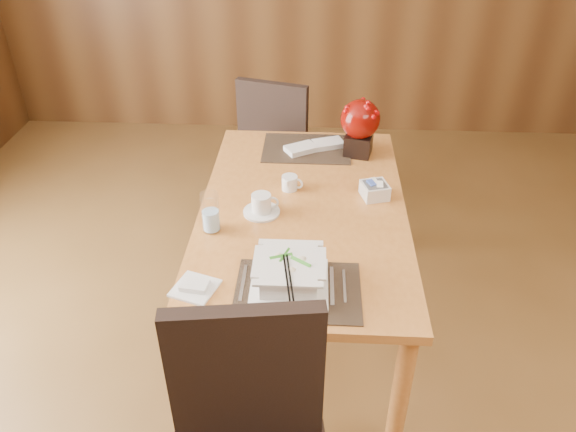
# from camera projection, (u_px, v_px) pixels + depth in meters

# --- Properties ---
(ground) EXTENTS (6.00, 6.00, 0.00)m
(ground) POSITION_uv_depth(u_px,v_px,m) (296.00, 431.00, 2.39)
(ground) COLOR brown
(ground) RESTS_ON ground
(dining_table) EXTENTS (0.90, 1.50, 0.75)m
(dining_table) POSITION_uv_depth(u_px,v_px,m) (303.00, 225.00, 2.51)
(dining_table) COLOR #C37936
(dining_table) RESTS_ON ground
(placemat_near) EXTENTS (0.45, 0.33, 0.01)m
(placemat_near) POSITION_uv_depth(u_px,v_px,m) (298.00, 291.00, 2.00)
(placemat_near) COLOR black
(placemat_near) RESTS_ON dining_table
(placemat_far) EXTENTS (0.45, 0.33, 0.01)m
(placemat_far) POSITION_uv_depth(u_px,v_px,m) (306.00, 148.00, 2.91)
(placemat_far) COLOR black
(placemat_far) RESTS_ON dining_table
(soup_setting) EXTENTS (0.28, 0.28, 0.11)m
(soup_setting) POSITION_uv_depth(u_px,v_px,m) (289.00, 274.00, 2.00)
(soup_setting) COLOR silver
(soup_setting) RESTS_ON dining_table
(coffee_cup) EXTENTS (0.16, 0.16, 0.09)m
(coffee_cup) POSITION_uv_depth(u_px,v_px,m) (261.00, 205.00, 2.40)
(coffee_cup) COLOR silver
(coffee_cup) RESTS_ON dining_table
(water_glass) EXTENTS (0.10, 0.10, 0.17)m
(water_glass) POSITION_uv_depth(u_px,v_px,m) (210.00, 212.00, 2.27)
(water_glass) COLOR white
(water_glass) RESTS_ON dining_table
(creamer_jug) EXTENTS (0.12, 0.12, 0.07)m
(creamer_jug) POSITION_uv_depth(u_px,v_px,m) (290.00, 183.00, 2.57)
(creamer_jug) COLOR silver
(creamer_jug) RESTS_ON dining_table
(sugar_caddy) EXTENTS (0.14, 0.14, 0.07)m
(sugar_caddy) POSITION_uv_depth(u_px,v_px,m) (375.00, 190.00, 2.51)
(sugar_caddy) COLOR silver
(sugar_caddy) RESTS_ON dining_table
(berry_decor) EXTENTS (0.20, 0.20, 0.29)m
(berry_decor) POSITION_uv_depth(u_px,v_px,m) (360.00, 124.00, 2.78)
(berry_decor) COLOR black
(berry_decor) RESTS_ON dining_table
(napkins_far) EXTENTS (0.33, 0.23, 0.03)m
(napkins_far) POSITION_uv_depth(u_px,v_px,m) (317.00, 146.00, 2.90)
(napkins_far) COLOR silver
(napkins_far) RESTS_ON dining_table
(bread_plate) EXTENTS (0.18, 0.18, 0.01)m
(bread_plate) POSITION_uv_depth(u_px,v_px,m) (195.00, 288.00, 2.01)
(bread_plate) COLOR silver
(bread_plate) RESTS_ON dining_table
(far_chair) EXTENTS (0.55, 0.55, 0.96)m
(far_chair) POSITION_uv_depth(u_px,v_px,m) (279.00, 141.00, 3.46)
(far_chair) COLOR black
(far_chair) RESTS_ON ground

